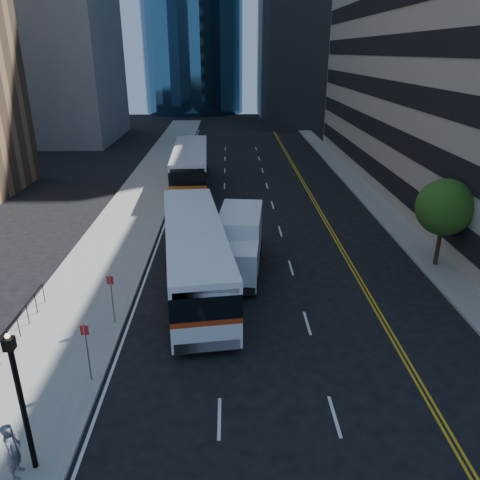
{
  "coord_description": "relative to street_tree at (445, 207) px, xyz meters",
  "views": [
    {
      "loc": [
        -3.1,
        -16.65,
        11.76
      ],
      "look_at": [
        -2.55,
        5.49,
        2.8
      ],
      "focal_mm": 35.0,
      "sensor_mm": 36.0,
      "label": 1
    }
  ],
  "objects": [
    {
      "name": "ground",
      "position": [
        -9.0,
        -8.0,
        -3.64
      ],
      "size": [
        160.0,
        160.0,
        0.0
      ],
      "primitive_type": "plane",
      "color": "black",
      "rests_on": "ground"
    },
    {
      "name": "sidewalk_west",
      "position": [
        -19.5,
        17.0,
        -3.57
      ],
      "size": [
        5.0,
        90.0,
        0.15
      ],
      "primitive_type": "cube",
      "color": "gray",
      "rests_on": "ground"
    },
    {
      "name": "sidewalk_east",
      "position": [
        -0.0,
        17.0,
        -3.57
      ],
      "size": [
        2.0,
        90.0,
        0.15
      ],
      "primitive_type": "cube",
      "color": "gray",
      "rests_on": "ground"
    },
    {
      "name": "midrise_west",
      "position": [
        -37.0,
        44.0,
        13.86
      ],
      "size": [
        18.0,
        18.0,
        35.0
      ],
      "primitive_type": "cube",
      "color": "gray",
      "rests_on": "ground"
    },
    {
      "name": "street_tree",
      "position": [
        0.0,
        0.0,
        0.0
      ],
      "size": [
        3.2,
        3.2,
        5.1
      ],
      "color": "#332114",
      "rests_on": "sidewalk_east"
    },
    {
      "name": "lamp_post",
      "position": [
        -18.0,
        -14.0,
        -0.92
      ],
      "size": [
        0.28,
        0.28,
        4.56
      ],
      "color": "black",
      "rests_on": "sidewalk_west"
    },
    {
      "name": "bus_front",
      "position": [
        -13.92,
        -2.03,
        -1.75
      ],
      "size": [
        4.7,
        13.72,
        3.47
      ],
      "rotation": [
        0.0,
        0.0,
        0.13
      ],
      "color": "white",
      "rests_on": "ground"
    },
    {
      "name": "bus_rear",
      "position": [
        -15.6,
        18.06,
        -1.7
      ],
      "size": [
        3.57,
        13.92,
        3.56
      ],
      "rotation": [
        0.0,
        0.0,
        0.04
      ],
      "color": "silver",
      "rests_on": "ground"
    },
    {
      "name": "box_truck",
      "position": [
        -11.54,
        -0.24,
        -1.91
      ],
      "size": [
        3.06,
        7.04,
        3.27
      ],
      "rotation": [
        0.0,
        0.0,
        -0.11
      ],
      "color": "silver",
      "rests_on": "ground"
    },
    {
      "name": "pedestrian",
      "position": [
        -18.4,
        -14.28,
        -2.56
      ],
      "size": [
        0.51,
        0.72,
        1.86
      ],
      "primitive_type": "imported",
      "rotation": [
        0.0,
        0.0,
        1.66
      ],
      "color": "#5C5C64",
      "rests_on": "sidewalk_west"
    }
  ]
}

